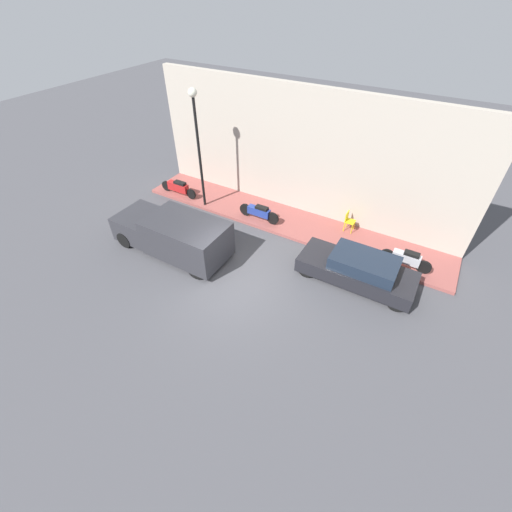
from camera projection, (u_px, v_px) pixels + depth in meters
name	position (u px, v px, depth m)	size (l,w,h in m)	color
ground_plane	(231.00, 283.00, 12.81)	(60.00, 60.00, 0.00)	#47474C
sidewalk	(286.00, 221.00, 15.83)	(2.24, 14.62, 0.14)	#934C47
building_facade	(303.00, 154.00, 14.89)	(0.30, 14.62, 5.64)	#B2A899
parked_car	(358.00, 269.00, 12.54)	(1.62, 4.24, 1.21)	black
delivery_van	(173.00, 234.00, 13.74)	(1.93, 4.93, 1.66)	#2D2D33
motorcycle_blue	(259.00, 212.00, 15.54)	(0.30, 2.01, 0.72)	navy
scooter_silver	(406.00, 259.00, 13.07)	(0.30, 1.92, 0.75)	#B7B7BF
motorcycle_red	(178.00, 187.00, 17.25)	(0.30, 2.15, 0.76)	#B21E1E
streetlamp	(197.00, 131.00, 14.45)	(0.37, 0.37, 5.32)	black
cafe_chair	(349.00, 220.00, 14.84)	(0.40, 0.40, 0.89)	yellow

